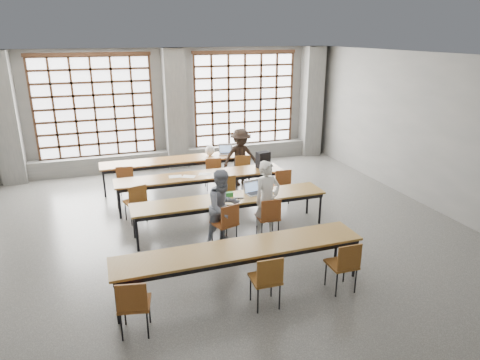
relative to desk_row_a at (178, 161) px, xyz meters
name	(u,v)px	position (x,y,z in m)	size (l,w,h in m)	color
floor	(229,239)	(0.31, -3.52, -0.66)	(11.00, 11.00, 0.00)	#494947
ceiling	(227,57)	(0.31, -3.52, 2.84)	(11.00, 11.00, 0.00)	silver
wall_back	(173,108)	(0.31, 1.98, 1.09)	(10.00, 10.00, 0.00)	#62625F
wall_front	(457,354)	(0.31, -9.02, 1.09)	(10.00, 10.00, 0.00)	#62625F
wall_right	(443,135)	(5.31, -3.52, 1.09)	(11.00, 11.00, 0.00)	#62625F
column_left	(6,119)	(-4.19, 1.70, 1.09)	(0.60, 0.55, 3.50)	#595A57
column_mid	(175,110)	(0.31, 1.70, 1.09)	(0.60, 0.55, 3.50)	#595A57
column_right	(311,102)	(4.81, 1.70, 1.09)	(0.60, 0.55, 3.50)	#595A57
window_left	(95,108)	(-1.94, 1.90, 1.24)	(3.32, 0.12, 3.00)	white
window_right	(245,100)	(2.56, 1.90, 1.24)	(3.32, 0.12, 3.00)	white
sill_ledge	(177,158)	(0.31, 1.78, -0.41)	(9.80, 0.35, 0.50)	#595A57
desk_row_a	(178,161)	(0.00, 0.00, 0.00)	(4.00, 0.70, 0.73)	brown
desk_row_b	(201,177)	(0.27, -1.48, 0.00)	(4.00, 0.70, 0.73)	brown
desk_row_c	(230,201)	(0.47, -3.14, 0.00)	(4.00, 0.70, 0.73)	brown
desk_row_d	(240,251)	(-0.02, -5.21, 0.00)	(4.00, 0.70, 0.73)	brown
chair_back_left	(126,179)	(-1.41, -0.63, -0.13)	(0.48, 0.48, 0.88)	brown
chair_back_mid	(213,170)	(0.79, -0.63, -0.13)	(0.47, 0.47, 0.88)	brown
chair_back_right	(242,167)	(1.59, -0.63, -0.13)	(0.47, 0.47, 0.88)	brown
chair_mid_left	(136,199)	(-1.31, -2.11, -0.13)	(0.52, 0.52, 0.88)	brown
chair_mid_centre	(225,189)	(0.67, -2.11, -0.13)	(0.47, 0.47, 0.88)	brown
chair_mid_right	(281,182)	(2.06, -2.11, -0.13)	(0.44, 0.44, 0.88)	brown
chair_front_left	(227,220)	(0.20, -3.76, -0.13)	(0.53, 0.53, 0.88)	brown
chair_front_right	(269,214)	(1.07, -3.76, -0.13)	(0.45, 0.45, 0.88)	maroon
chair_near_left	(133,302)	(-1.74, -5.83, -0.13)	(0.50, 0.50, 0.88)	brown
chair_near_mid	(267,276)	(0.18, -5.84, -0.13)	(0.43, 0.44, 0.88)	brown
chair_near_right	(345,262)	(1.48, -5.84, -0.13)	(0.42, 0.43, 0.88)	brown
student_male	(267,200)	(1.07, -3.64, 0.13)	(0.58, 0.38, 1.58)	silver
student_female	(223,208)	(0.17, -3.64, 0.09)	(0.73, 0.57, 1.51)	#182649
student_back	(241,157)	(1.60, -0.50, 0.10)	(0.99, 0.57, 1.53)	black
laptop_front	(253,190)	(1.01, -3.03, 0.13)	(0.41, 0.37, 0.26)	#ADADB2
laptop_back	(226,151)	(1.36, 0.11, 0.13)	(0.42, 0.38, 0.26)	#B8B7BC
mouse	(274,192)	(1.42, -3.16, 0.08)	(0.10, 0.06, 0.04)	white
green_box	(227,195)	(0.42, -3.06, 0.11)	(0.25, 0.09, 0.09)	#2C8939
phone	(240,198)	(0.65, -3.24, 0.07)	(0.13, 0.06, 0.01)	black
paper_sheet_a	(175,176)	(-0.33, -1.43, 0.07)	(0.30, 0.21, 0.00)	white
paper_sheet_b	(189,176)	(-0.03, -1.53, 0.07)	(0.30, 0.21, 0.00)	white
paper_sheet_c	(205,174)	(0.37, -1.48, 0.07)	(0.30, 0.21, 0.00)	white
backpack	(263,160)	(1.87, -1.43, 0.27)	(0.32, 0.20, 0.40)	black
plastic_bag	(210,150)	(0.90, 0.05, 0.21)	(0.26, 0.21, 0.29)	white
red_pouch	(134,300)	(-1.72, -5.76, -0.16)	(0.20, 0.08, 0.06)	#AD1521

